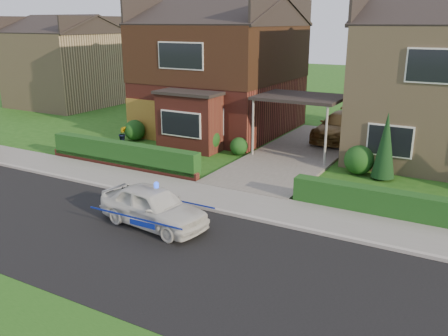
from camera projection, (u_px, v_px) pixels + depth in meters
The scene contains 22 objects.
ground at pixel (155, 248), 13.04m from camera, with size 120.00×120.00×0.00m, color #1E4F15.
road at pixel (155, 248), 13.04m from camera, with size 60.00×6.00×0.02m, color black.
kerb at pixel (211, 209), 15.56m from camera, with size 60.00×0.16×0.12m, color #9E9993.
sidewalk at pixel (227, 200), 16.44m from camera, with size 60.00×2.00×0.10m, color slate.
driveway at pixel (298, 153), 22.19m from camera, with size 3.80×12.00×0.12m, color #666059.
house_left at pixel (221, 62), 26.20m from camera, with size 7.50×9.53×7.25m.
carport_link at pixel (300, 98), 21.38m from camera, with size 3.80×3.00×2.77m.
garage_door at pixel (144, 120), 24.88m from camera, with size 2.20×0.10×2.10m, color brown.
dwarf_wall at pixel (121, 164), 20.11m from camera, with size 7.70×0.25×0.36m, color maroon.
hedge_left at pixel (124, 167), 20.29m from camera, with size 7.50×0.55×0.90m, color #103314.
hedge_right at pixel (409, 221), 14.79m from camera, with size 7.50×0.55×0.80m, color #103314.
shrub_left_far at pixel (135, 130), 24.77m from camera, with size 1.08×1.08×1.08m, color #103314.
shrub_left_mid at pixel (206, 139), 22.46m from camera, with size 1.32×1.32×1.32m, color #103314.
shrub_left_near at pixel (239, 146), 22.04m from camera, with size 0.84×0.84×0.84m, color #103314.
shrub_right_near at pixel (359, 160), 19.20m from camera, with size 1.20×1.20×1.20m, color #103314.
conifer_a at pixel (385, 147), 18.36m from camera, with size 0.90×0.90×2.60m, color black.
neighbour_left at pixel (68, 69), 34.94m from camera, with size 6.50×7.00×5.20m, color tan.
police_car at pixel (153, 207), 14.30m from camera, with size 3.32×3.76×1.40m.
driveway_car at pixel (341, 126), 24.42m from camera, with size 1.93×4.74×1.37m, color brown.
potted_plant_a at pixel (97, 150), 21.58m from camera, with size 0.39×0.26×0.74m, color gray.
potted_plant_b at pixel (123, 134), 24.57m from camera, with size 0.43×0.35×0.79m, color gray.
potted_plant_c at pixel (178, 141), 22.95m from camera, with size 0.48×0.48×0.85m, color gray.
Camera 1 is at (7.43, -9.37, 5.96)m, focal length 38.00 mm.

